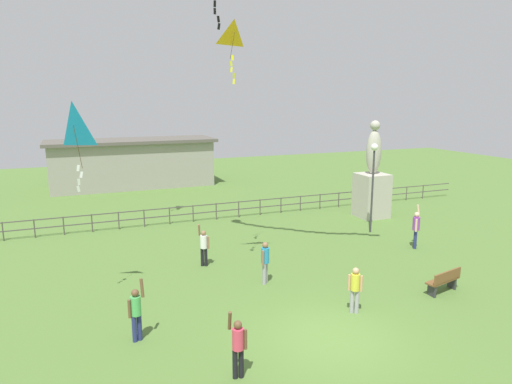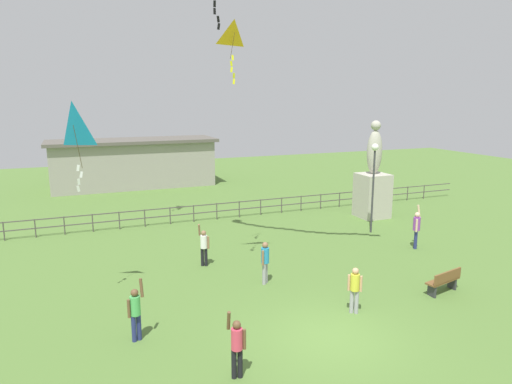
% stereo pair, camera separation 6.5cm
% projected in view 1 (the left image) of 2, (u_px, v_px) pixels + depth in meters
% --- Properties ---
extents(ground_plane, '(80.00, 80.00, 0.00)m').
position_uv_depth(ground_plane, '(331.00, 338.00, 13.30)').
color(ground_plane, '#517533').
extents(statue_monument, '(1.63, 1.63, 5.59)m').
position_uv_depth(statue_monument, '(372.00, 185.00, 26.60)').
color(statue_monument, '#B2AD9E').
rests_on(statue_monument, ground_plane).
extents(lamppost, '(0.36, 0.36, 4.59)m').
position_uv_depth(lamppost, '(373.00, 169.00, 23.19)').
color(lamppost, '#38383D').
rests_on(lamppost, ground_plane).
extents(park_bench, '(1.55, 0.73, 0.85)m').
position_uv_depth(park_bench, '(444.00, 280.00, 16.35)').
color(park_bench, brown).
rests_on(park_bench, ground_plane).
extents(person_0, '(0.44, 0.38, 1.78)m').
position_uv_depth(person_0, '(204.00, 245.00, 18.88)').
color(person_0, black).
rests_on(person_0, ground_plane).
extents(person_1, '(0.38, 0.36, 1.62)m').
position_uv_depth(person_1, '(265.00, 260.00, 17.06)').
color(person_1, '#99999E').
rests_on(person_1, ground_plane).
extents(person_2, '(0.47, 0.33, 1.80)m').
position_uv_depth(person_2, '(238.00, 344.00, 11.27)').
color(person_2, black).
rests_on(person_2, ground_plane).
extents(person_3, '(0.47, 0.43, 2.02)m').
position_uv_depth(person_3, '(416.00, 227.00, 21.11)').
color(person_3, navy).
rests_on(person_3, ground_plane).
extents(person_4, '(0.49, 0.29, 1.84)m').
position_uv_depth(person_4, '(136.00, 311.00, 13.00)').
color(person_4, navy).
rests_on(person_4, ground_plane).
extents(person_5, '(0.39, 0.31, 1.54)m').
position_uv_depth(person_5, '(355.00, 287.00, 14.72)').
color(person_5, '#99999E').
rests_on(person_5, ground_plane).
extents(kite_0, '(1.04, 0.65, 2.36)m').
position_uv_depth(kite_0, '(234.00, 35.00, 17.18)').
color(kite_0, yellow).
extents(kite_3, '(0.89, 0.79, 2.82)m').
position_uv_depth(kite_3, '(74.00, 128.00, 14.02)').
color(kite_3, '#198CD1').
extents(waterfront_railing, '(36.02, 0.06, 0.95)m').
position_uv_depth(waterfront_railing, '(195.00, 211.00, 25.75)').
color(waterfront_railing, '#4C4742').
rests_on(waterfront_railing, ground_plane).
extents(pavilion_building, '(12.62, 4.33, 3.70)m').
position_uv_depth(pavilion_building, '(133.00, 163.00, 35.74)').
color(pavilion_building, gray).
rests_on(pavilion_building, ground_plane).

